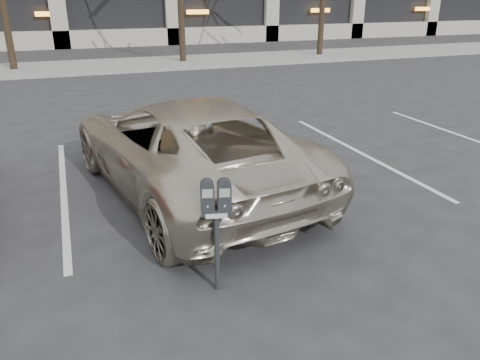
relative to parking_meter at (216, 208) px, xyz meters
The scene contains 5 objects.
ground 1.48m from the parking_meter, 95.45° to the left, with size 140.00×140.00×0.00m, color #28282B.
sidewalk 17.14m from the parking_meter, 90.36° to the left, with size 80.00×4.00×0.12m, color gray.
stall_lines 3.85m from the parking_meter, 113.79° to the left, with size 16.90×5.20×0.00m.
parking_meter is the anchor object (origin of this frame).
suv_silver 2.82m from the parking_meter, 81.78° to the left, with size 3.33×5.73×1.51m.
Camera 1 is at (-1.15, -5.18, 2.97)m, focal length 35.00 mm.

